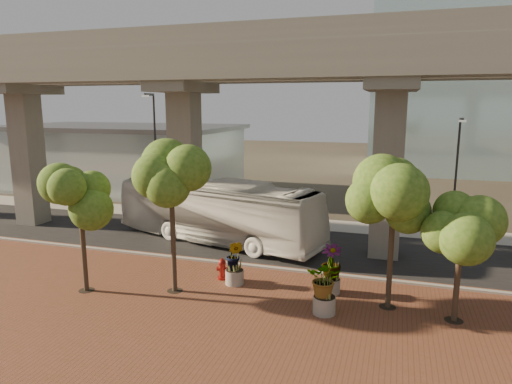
% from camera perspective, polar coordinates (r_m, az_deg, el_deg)
% --- Properties ---
extents(ground, '(160.00, 160.00, 0.00)m').
position_cam_1_polar(ground, '(25.58, 1.75, -8.05)').
color(ground, '#312C24').
rests_on(ground, ground).
extents(brick_plaza, '(70.00, 13.00, 0.06)m').
position_cam_1_polar(brick_plaza, '(18.57, -5.17, -15.58)').
color(brick_plaza, brown).
rests_on(brick_plaza, ground).
extents(asphalt_road, '(90.00, 8.00, 0.04)m').
position_cam_1_polar(asphalt_road, '(27.41, 2.89, -6.71)').
color(asphalt_road, black).
rests_on(asphalt_road, ground).
extents(curb_strip, '(70.00, 0.25, 0.16)m').
position_cam_1_polar(curb_strip, '(23.74, 0.44, -9.36)').
color(curb_strip, '#9D9992').
rests_on(curb_strip, ground).
extents(far_sidewalk, '(90.00, 3.00, 0.06)m').
position_cam_1_polar(far_sidewalk, '(32.55, 5.32, -3.88)').
color(far_sidewalk, '#9D9992').
rests_on(far_sidewalk, ground).
extents(transit_viaduct, '(72.00, 5.60, 12.40)m').
position_cam_1_polar(transit_viaduct, '(26.15, 3.04, 8.65)').
color(transit_viaduct, gray).
rests_on(transit_viaduct, ground).
extents(station_pavilion, '(23.00, 13.00, 6.30)m').
position_cam_1_polar(station_pavilion, '(47.67, -16.54, 4.30)').
color(station_pavilion, silver).
rests_on(station_pavilion, ground).
extents(transit_bus, '(13.93, 6.58, 3.78)m').
position_cam_1_polar(transit_bus, '(27.86, -4.88, -2.46)').
color(transit_bus, silver).
rests_on(transit_bus, ground).
extents(fire_hydrant, '(0.52, 0.47, 1.04)m').
position_cam_1_polar(fire_hydrant, '(22.17, -4.24, -9.57)').
color(fire_hydrant, maroon).
rests_on(fire_hydrant, ground).
extents(planter_front, '(2.02, 2.02, 2.22)m').
position_cam_1_polar(planter_front, '(18.57, 8.61, -11.01)').
color(planter_front, gray).
rests_on(planter_front, ground).
extents(planter_right, '(2.06, 2.06, 2.20)m').
position_cam_1_polar(planter_right, '(20.55, 9.39, -8.88)').
color(planter_right, gray).
rests_on(planter_right, ground).
extents(planter_left, '(1.91, 1.91, 2.10)m').
position_cam_1_polar(planter_left, '(21.29, -2.71, -8.21)').
color(planter_left, gray).
rests_on(planter_left, ground).
extents(street_tree_far_west, '(3.21, 3.21, 5.77)m').
position_cam_1_polar(street_tree_far_west, '(21.15, -21.17, -0.62)').
color(street_tree_far_west, '#493629').
rests_on(street_tree_far_west, ground).
extents(street_tree_near_west, '(3.77, 3.77, 6.66)m').
position_cam_1_polar(street_tree_near_west, '(19.91, -10.56, 1.13)').
color(street_tree_near_west, '#493629').
rests_on(street_tree_near_west, ground).
extents(street_tree_near_east, '(3.49, 3.49, 6.11)m').
position_cam_1_polar(street_tree_near_east, '(18.81, 16.83, -1.04)').
color(street_tree_near_east, '#493629').
rests_on(street_tree_near_east, ground).
extents(street_tree_far_east, '(3.23, 3.23, 5.49)m').
position_cam_1_polar(street_tree_far_east, '(18.60, 24.40, -3.25)').
color(street_tree_far_east, '#493629').
rests_on(street_tree_far_east, ground).
extents(streetlamp_west, '(0.45, 1.31, 9.04)m').
position_cam_1_polar(streetlamp_west, '(34.21, -12.57, 5.54)').
color(streetlamp_west, '#302F34').
rests_on(streetlamp_west, ground).
extents(streetlamp_east, '(0.37, 1.09, 7.52)m').
position_cam_1_polar(streetlamp_east, '(29.18, 23.76, 2.27)').
color(streetlamp_east, '#2A2A2F').
rests_on(streetlamp_east, ground).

